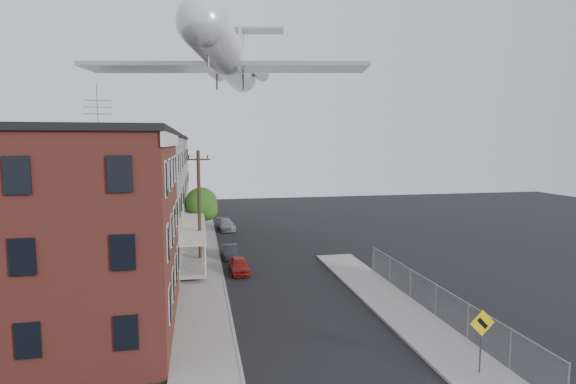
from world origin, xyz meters
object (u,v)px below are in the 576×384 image
(utility_pole, at_px, (199,207))
(street_tree, at_px, (202,205))
(warning_sign, at_px, (482,332))
(car_mid, at_px, (230,252))
(car_far, at_px, (226,225))
(airplane, at_px, (229,59))
(car_near, at_px, (239,265))

(utility_pole, height_order, street_tree, utility_pole)
(warning_sign, xyz_separation_m, car_mid, (-8.73, 21.12, -1.34))
(car_mid, distance_m, car_far, 12.25)
(street_tree, distance_m, airplane, 14.15)
(warning_sign, distance_m, utility_pole, 22.25)
(car_near, bearing_deg, warning_sign, -64.20)
(car_near, bearing_deg, street_tree, 100.30)
(airplane, bearing_deg, car_near, -90.79)
(warning_sign, distance_m, car_near, 18.67)
(warning_sign, height_order, car_near, warning_sign)
(utility_pole, xyz_separation_m, car_near, (2.79, -2.40, -4.10))
(warning_sign, relative_size, car_mid, 0.85)
(car_near, height_order, car_far, car_far)
(car_near, xyz_separation_m, airplane, (0.13, 9.21, 16.43))
(warning_sign, xyz_separation_m, street_tree, (-10.87, 28.95, 1.57))
(street_tree, xyz_separation_m, car_mid, (2.14, -7.82, -2.91))
(car_far, bearing_deg, warning_sign, -81.99)
(car_mid, xyz_separation_m, car_far, (0.39, 12.24, 0.06))
(car_near, relative_size, airplane, 0.12)
(street_tree, xyz_separation_m, car_far, (2.53, 4.42, -2.85))
(car_far, relative_size, airplane, 0.15)
(car_near, height_order, airplane, airplane)
(car_mid, bearing_deg, street_tree, 105.35)
(car_far, bearing_deg, utility_pole, -107.28)
(car_near, distance_m, airplane, 18.83)
(street_tree, bearing_deg, car_mid, -74.69)
(car_mid, bearing_deg, airplane, 84.55)
(utility_pole, bearing_deg, car_near, -40.67)
(warning_sign, height_order, utility_pole, utility_pole)
(utility_pole, xyz_separation_m, car_mid, (2.47, 2.10, -4.13))
(car_mid, height_order, airplane, airplane)
(warning_sign, xyz_separation_m, car_near, (-8.41, 16.62, -1.31))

